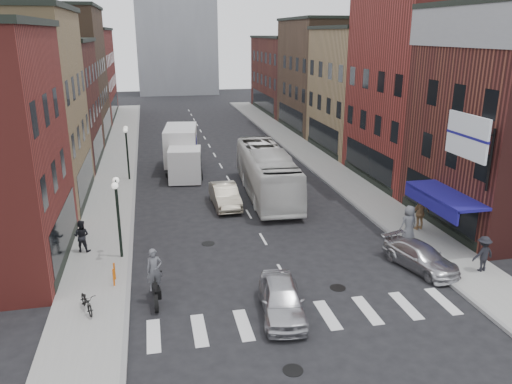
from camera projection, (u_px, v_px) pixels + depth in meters
ground at (288, 282)px, 22.46m from camera, size 160.00×160.00×0.00m
sidewalk_left at (117, 167)px, 41.22m from camera, size 3.00×74.00×0.15m
sidewalk_right at (313, 157)px, 44.62m from camera, size 3.00×74.00×0.15m
curb_left at (136, 167)px, 41.54m from camera, size 0.20×74.00×0.16m
curb_right at (297, 159)px, 44.34m from camera, size 0.20×74.00×0.16m
crosswalk_stripes at (308, 317)px, 19.67m from camera, size 12.00×2.20×0.01m
bldg_left_mid_b at (30, 105)px, 40.24m from camera, size 10.30×10.20×10.30m
bldg_left_far_a at (51, 75)px, 50.02m from camera, size 10.30×12.20×13.30m
bldg_left_far_b at (71, 74)px, 63.36m from camera, size 10.30×16.20×11.30m
bldg_right_mid_a at (436, 84)px, 36.31m from camera, size 10.30×10.20×14.30m
bldg_right_mid_b at (375, 90)px, 46.08m from camera, size 10.30×10.20×11.30m
bldg_right_far_a at (334, 75)px, 56.17m from camera, size 10.30×12.20×12.30m
bldg_right_far_b at (298, 74)px, 69.51m from camera, size 10.30×16.20×10.30m
awning_blue at (442, 197)px, 25.77m from camera, size 1.80×5.00×0.78m
billboard_sign at (469, 138)px, 22.77m from camera, size 1.52×3.00×3.70m
streetlamp_near at (117, 204)px, 23.82m from camera, size 0.32×1.22×4.11m
streetlamp_far at (127, 143)px, 36.85m from camera, size 0.32×1.22×4.11m
bike_rack at (114, 274)px, 21.98m from camera, size 0.08×0.68×0.80m
box_truck at (182, 152)px, 39.46m from camera, size 3.05×8.25×3.49m
motorcycle_rider at (155, 278)px, 20.44m from camera, size 0.71×2.36×2.41m
transit_bus at (267, 172)px, 34.00m from camera, size 3.34×11.71×3.22m
sedan_left_near at (282, 299)px, 19.64m from camera, size 2.15×4.28×1.40m
sedan_left_far at (225, 196)px, 32.02m from camera, size 1.62×4.43×1.45m
curb_car at (420, 257)px, 23.58m from camera, size 2.70×4.39×1.19m
parked_bicycle at (87, 302)px, 19.72m from camera, size 1.05×1.65×0.82m
ped_left_solo at (82, 236)px, 25.03m from camera, size 0.90×0.67×1.65m
ped_right_a at (483, 254)px, 22.95m from camera, size 1.17×0.70×1.70m
ped_right_b at (420, 213)px, 27.80m from camera, size 1.19×0.71×1.92m
ped_right_c at (409, 223)px, 26.28m from camera, size 1.04×0.77×1.94m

